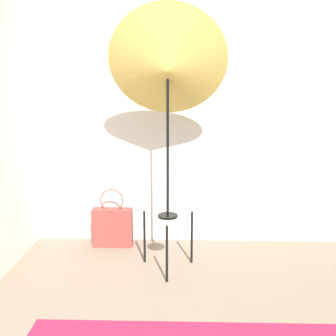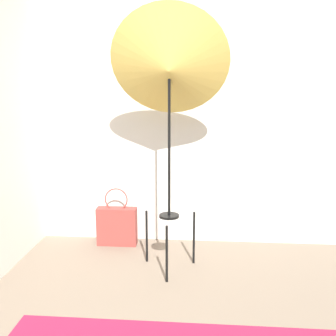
% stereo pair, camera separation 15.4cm
% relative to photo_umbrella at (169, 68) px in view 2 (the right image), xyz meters
% --- Properties ---
extents(wall_back, '(8.00, 0.05, 2.60)m').
position_rel_photo_umbrella_xyz_m(wall_back, '(0.17, 0.65, -0.33)').
color(wall_back, silver).
rests_on(wall_back, ground_plane).
extents(photo_umbrella, '(0.93, 0.59, 2.09)m').
position_rel_photo_umbrella_xyz_m(photo_umbrella, '(0.00, 0.00, 0.00)').
color(photo_umbrella, black).
rests_on(photo_umbrella, ground_plane).
extents(tote_bag, '(0.38, 0.12, 0.56)m').
position_rel_photo_umbrella_xyz_m(tote_bag, '(-0.54, 0.47, -1.44)').
color(tote_bag, brown).
rests_on(tote_bag, ground_plane).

